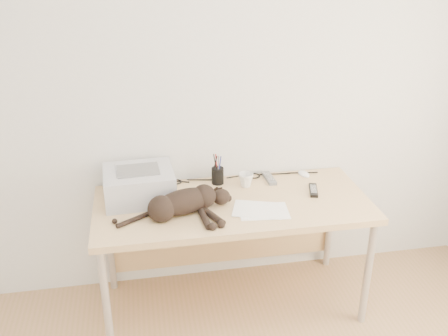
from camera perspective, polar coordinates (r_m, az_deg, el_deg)
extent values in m
plane|color=silver|center=(3.03, -0.24, 8.73)|extent=(3.50, 0.00, 3.50)
cube|color=tan|center=(2.92, 1.02, -4.23)|extent=(1.60, 0.70, 0.04)
cylinder|color=#B8B8BB|center=(2.85, -13.31, -14.86)|extent=(0.04, 0.04, 0.70)
cylinder|color=#B8B8BB|center=(3.10, 16.11, -11.51)|extent=(0.04, 0.04, 0.70)
cylinder|color=#B8B8BB|center=(3.33, -12.96, -8.36)|extent=(0.04, 0.04, 0.70)
cylinder|color=#B8B8BB|center=(3.55, 12.02, -6.03)|extent=(0.04, 0.04, 0.70)
cube|color=tan|center=(3.36, -0.12, -6.34)|extent=(1.48, 0.02, 0.60)
cube|color=#B3B3B8|center=(2.95, -9.67, -1.90)|extent=(0.41, 0.36, 0.18)
cube|color=black|center=(2.95, -9.68, -1.74)|extent=(0.34, 0.04, 0.11)
cube|color=slate|center=(2.91, -9.80, -0.23)|extent=(0.25, 0.18, 0.01)
cube|color=white|center=(2.82, 4.57, -4.94)|extent=(0.29, 0.22, 0.00)
cube|color=white|center=(2.83, 3.88, -4.75)|extent=(0.32, 0.27, 0.00)
ellipsoid|color=black|center=(2.77, -4.56, -3.85)|extent=(0.37, 0.24, 0.14)
sphere|color=black|center=(2.72, -7.18, -4.66)|extent=(0.15, 0.15, 0.15)
ellipsoid|color=black|center=(2.85, -0.32, -3.31)|extent=(0.13, 0.12, 0.09)
cone|color=black|center=(2.87, -0.82, -2.33)|extent=(0.05, 0.06, 0.05)
cone|color=black|center=(2.88, -0.33, -2.37)|extent=(0.05, 0.06, 0.05)
cylinder|color=black|center=(2.71, -2.26, -5.72)|extent=(0.09, 0.20, 0.04)
cylinder|color=black|center=(2.73, -1.31, -5.48)|extent=(0.09, 0.20, 0.04)
cylinder|color=black|center=(2.75, -10.22, -5.79)|extent=(0.22, 0.09, 0.03)
imported|color=white|center=(3.07, 2.51, -1.38)|extent=(0.12, 0.12, 0.09)
cylinder|color=black|center=(3.11, -0.74, -0.89)|extent=(0.08, 0.08, 0.10)
cylinder|color=#990C0C|center=(3.07, -0.95, 0.29)|extent=(0.01, 0.01, 0.14)
cylinder|color=navy|center=(3.09, -0.56, 0.40)|extent=(0.01, 0.01, 0.14)
cylinder|color=black|center=(3.07, -0.71, 0.22)|extent=(0.01, 0.01, 0.14)
cube|color=slate|center=(3.18, 5.18, -1.16)|extent=(0.06, 0.18, 0.02)
cube|color=black|center=(3.07, 10.18, -2.52)|extent=(0.09, 0.17, 0.02)
ellipsoid|color=white|center=(3.27, 9.13, -0.51)|extent=(0.08, 0.11, 0.03)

